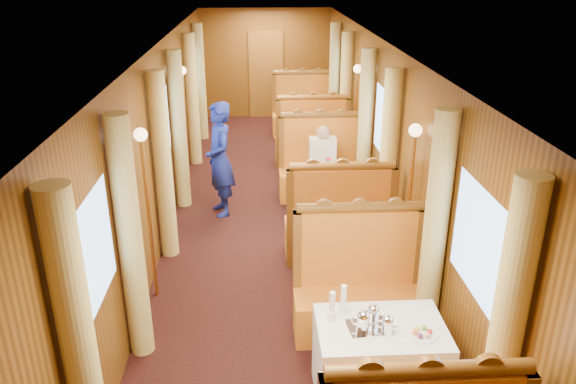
{
  "coord_description": "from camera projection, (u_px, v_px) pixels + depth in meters",
  "views": [
    {
      "loc": [
        -0.22,
        -7.24,
        3.51
      ],
      "look_at": [
        0.11,
        -1.34,
        1.05
      ],
      "focal_mm": 35.0,
      "sensor_mm": 36.0,
      "label": 1
    }
  ],
  "objects": [
    {
      "name": "floor",
      "position": [
        275.0,
        224.0,
        8.03
      ],
      "size": [
        3.0,
        12.0,
        0.01
      ],
      "primitive_type": null,
      "color": "black",
      "rests_on": "ground"
    },
    {
      "name": "ceiling",
      "position": [
        274.0,
        46.0,
        7.07
      ],
      "size": [
        3.0,
        12.0,
        0.01
      ],
      "primitive_type": null,
      "rotation": [
        3.14,
        0.0,
        0.0
      ],
      "color": "silver",
      "rests_on": "wall_left"
    },
    {
      "name": "wall_far",
      "position": [
        266.0,
        64.0,
        13.08
      ],
      "size": [
        3.0,
        0.01,
        2.5
      ],
      "primitive_type": null,
      "rotation": [
        1.57,
        0.0,
        0.0
      ],
      "color": "brown",
      "rests_on": "floor"
    },
    {
      "name": "wall_left",
      "position": [
        162.0,
        142.0,
        7.48
      ],
      "size": [
        0.01,
        12.0,
        2.5
      ],
      "primitive_type": null,
      "rotation": [
        1.57,
        0.0,
        1.57
      ],
      "color": "brown",
      "rests_on": "floor"
    },
    {
      "name": "wall_right",
      "position": [
        385.0,
        139.0,
        7.63
      ],
      "size": [
        0.01,
        12.0,
        2.5
      ],
      "primitive_type": null,
      "rotation": [
        1.57,
        0.0,
        -1.57
      ],
      "color": "brown",
      "rests_on": "floor"
    },
    {
      "name": "doorway_far",
      "position": [
        266.0,
        75.0,
        13.15
      ],
      "size": [
        0.8,
        0.04,
        2.0
      ],
      "primitive_type": "cube",
      "color": "brown",
      "rests_on": "floor"
    },
    {
      "name": "table_near",
      "position": [
        379.0,
        363.0,
        4.7
      ],
      "size": [
        1.05,
        0.72,
        0.75
      ],
      "primitive_type": "cube",
      "color": "white",
      "rests_on": "floor"
    },
    {
      "name": "banquette_near_aft",
      "position": [
        358.0,
        292.0,
        5.62
      ],
      "size": [
        1.3,
        0.55,
        1.34
      ],
      "color": "#BB4A14",
      "rests_on": "floor"
    },
    {
      "name": "table_mid",
      "position": [
        328.0,
        199.0,
        7.93
      ],
      "size": [
        1.05,
        0.72,
        0.75
      ],
      "primitive_type": "cube",
      "color": "white",
      "rests_on": "floor"
    },
    {
      "name": "banquette_mid_fwd",
      "position": [
        338.0,
        227.0,
        6.97
      ],
      "size": [
        1.3,
        0.55,
        1.34
      ],
      "color": "#BB4A14",
      "rests_on": "floor"
    },
    {
      "name": "banquette_mid_aft",
      "position": [
        320.0,
        171.0,
        8.84
      ],
      "size": [
        1.3,
        0.55,
        1.34
      ],
      "color": "#BB4A14",
      "rests_on": "floor"
    },
    {
      "name": "table_far",
      "position": [
        307.0,
        129.0,
        11.15
      ],
      "size": [
        1.05,
        0.72,
        0.75
      ],
      "primitive_type": "cube",
      "color": "white",
      "rests_on": "floor"
    },
    {
      "name": "banquette_far_fwd",
      "position": [
        312.0,
        143.0,
        10.2
      ],
      "size": [
        1.3,
        0.55,
        1.34
      ],
      "color": "#BB4A14",
      "rests_on": "floor"
    },
    {
      "name": "banquette_far_aft",
      "position": [
        303.0,
        114.0,
        12.07
      ],
      "size": [
        1.3,
        0.55,
        1.34
      ],
      "color": "#BB4A14",
      "rests_on": "floor"
    },
    {
      "name": "tea_tray",
      "position": [
        369.0,
        327.0,
        4.53
      ],
      "size": [
        0.37,
        0.29,
        0.01
      ],
      "primitive_type": "cube",
      "rotation": [
        0.0,
        0.0,
        0.11
      ],
      "color": "silver",
      "rests_on": "table_near"
    },
    {
      "name": "teapot_left",
      "position": [
        363.0,
        324.0,
        4.46
      ],
      "size": [
        0.23,
        0.2,
        0.15
      ],
      "primitive_type": null,
      "rotation": [
        0.0,
        0.0,
        -0.43
      ],
      "color": "silver",
      "rests_on": "tea_tray"
    },
    {
      "name": "teapot_right",
      "position": [
        387.0,
        327.0,
        4.44
      ],
      "size": [
        0.19,
        0.17,
        0.13
      ],
      "primitive_type": null,
      "rotation": [
        0.0,
        0.0,
        -0.43
      ],
      "color": "silver",
      "rests_on": "tea_tray"
    },
    {
      "name": "teapot_back",
      "position": [
        373.0,
        316.0,
        4.57
      ],
      "size": [
        0.16,
        0.12,
        0.13
      ],
      "primitive_type": null,
      "rotation": [
        0.0,
        0.0,
        0.01
      ],
      "color": "silver",
      "rests_on": "tea_tray"
    },
    {
      "name": "fruit_plate",
      "position": [
        422.0,
        334.0,
        4.44
      ],
      "size": [
        0.24,
        0.24,
        0.05
      ],
      "rotation": [
        0.0,
        0.0,
        -0.31
      ],
      "color": "white",
      "rests_on": "table_near"
    },
    {
      "name": "cup_inboard",
      "position": [
        332.0,
        309.0,
        4.6
      ],
      "size": [
        0.08,
        0.08,
        0.26
      ],
      "rotation": [
        0.0,
        0.0,
        -0.05
      ],
      "color": "white",
      "rests_on": "table_near"
    },
    {
      "name": "cup_outboard",
      "position": [
        343.0,
        302.0,
        4.69
      ],
      "size": [
        0.08,
        0.08,
        0.26
      ],
      "rotation": [
        0.0,
        0.0,
        -0.34
      ],
      "color": "white",
      "rests_on": "table_near"
    },
    {
      "name": "rose_vase_mid",
      "position": [
        328.0,
        163.0,
        7.68
      ],
      "size": [
        0.06,
        0.06,
        0.36
      ],
      "rotation": [
        0.0,
        0.0,
        -0.02
      ],
      "color": "silver",
      "rests_on": "table_mid"
    },
    {
      "name": "rose_vase_far",
      "position": [
        306.0,
        102.0,
        10.92
      ],
      "size": [
        0.06,
        0.06,
        0.36
      ],
      "rotation": [
        0.0,
        0.0,
        -0.28
      ],
      "color": "silver",
      "rests_on": "table_far"
    },
    {
      "name": "window_left_near",
      "position": [
        91.0,
        258.0,
        4.17
      ],
      "size": [
        0.01,
        1.2,
        0.9
      ],
      "primitive_type": null,
      "rotation": [
        1.57,
        0.0,
        1.57
      ],
      "color": "#84ADE0",
      "rests_on": "wall_left"
    },
    {
      "name": "curtain_left_near_a",
      "position": [
        80.0,
        356.0,
        3.56
      ],
      "size": [
        0.22,
        0.22,
        2.35
      ],
      "primitive_type": "cylinder",
      "color": "#D7C56E",
      "rests_on": "floor"
    },
    {
      "name": "curtain_left_near_b",
      "position": [
        130.0,
        242.0,
        5.0
      ],
      "size": [
        0.22,
        0.22,
        2.35
      ],
      "primitive_type": "cylinder",
      "color": "#D7C56E",
      "rests_on": "floor"
    },
    {
      "name": "window_right_near",
      "position": [
        482.0,
        248.0,
        4.33
      ],
      "size": [
        0.01,
        1.2,
        0.9
      ],
      "primitive_type": null,
      "rotation": [
        1.57,
        0.0,
        -1.57
      ],
      "color": "#84ADE0",
      "rests_on": "wall_right"
    },
    {
      "name": "curtain_right_near_a",
      "position": [
        505.0,
        341.0,
        3.71
      ],
      "size": [
        0.22,
        0.22,
        2.35
      ],
      "primitive_type": "cylinder",
      "color": "#D7C56E",
      "rests_on": "floor"
    },
    {
      "name": "curtain_right_near_b",
      "position": [
        435.0,
        234.0,
        5.14
      ],
      "size": [
        0.22,
        0.22,
        2.35
      ],
      "primitive_type": "cylinder",
      "color": "#D7C56E",
      "rests_on": "floor"
    },
    {
      "name": "window_left_mid",
      "position": [
        162.0,
        128.0,
        7.4
      ],
      "size": [
        0.01,
        1.2,
        0.9
      ],
      "primitive_type": null,
      "rotation": [
        1.57,
        0.0,
        1.57
      ],
      "color": "#84ADE0",
      "rests_on": "wall_left"
    },
    {
      "name": "curtain_left_mid_a",
      "position": [
        163.0,
        167.0,
        6.79
      ],
      "size": [
        0.22,
        0.22,
        2.35
      ],
      "primitive_type": "cylinder",
      "color": "#D7C56E",
      "rests_on": "floor"
    },
    {
      "name": "curtain_left_mid_b",
      "position": [
        179.0,
        131.0,
        8.23
      ],
      "size": [
        0.22,
        0.22,
        2.35
      ],
      "primitive_type": "cylinder",
      "color": "#D7C56E",
      "rests_on": "floor"
    },
    {
      "name": "window_right_mid",
      "position": [
        384.0,
        124.0,
        7.55
      ],
      "size": [
        0.01,
        1.2,
        0.9
      ],
      "primitive_type": null,
      "rotation": [
        1.57,
        0.0,
        -1.57
      ],
      "color": "#84ADE0",
      "rests_on": "wall_right"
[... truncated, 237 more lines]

